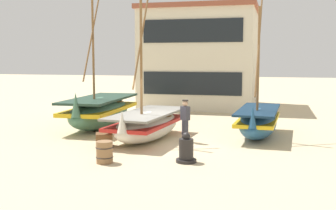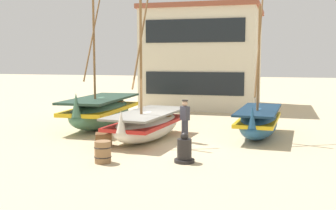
{
  "view_description": "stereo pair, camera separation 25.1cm",
  "coord_description": "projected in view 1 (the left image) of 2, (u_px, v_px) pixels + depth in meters",
  "views": [
    {
      "loc": [
        4.24,
        -15.22,
        3.29
      ],
      "look_at": [
        0.0,
        1.0,
        1.4
      ],
      "focal_mm": 44.13,
      "sensor_mm": 36.0,
      "label": 1
    },
    {
      "loc": [
        4.48,
        -15.16,
        3.29
      ],
      "look_at": [
        0.0,
        1.0,
        1.4
      ],
      "focal_mm": 44.13,
      "sensor_mm": 36.0,
      "label": 2
    }
  ],
  "objects": [
    {
      "name": "capstan_winch",
      "position": [
        186.0,
        151.0,
        13.12
      ],
      "size": [
        0.66,
        0.66,
        0.96
      ],
      "color": "black",
      "rests_on": "ground"
    },
    {
      "name": "fishing_boat_far_right",
      "position": [
        147.0,
        124.0,
        16.73
      ],
      "size": [
        2.31,
        5.04,
        5.85
      ],
      "color": "silver",
      "rests_on": "ground"
    },
    {
      "name": "ground_plane",
      "position": [
        162.0,
        143.0,
        16.07
      ],
      "size": [
        120.0,
        120.0,
        0.0
      ],
      "primitive_type": "plane",
      "color": "#CCB78E"
    },
    {
      "name": "fishing_boat_near_left",
      "position": [
        258.0,
        121.0,
        17.36
      ],
      "size": [
        1.79,
        4.76,
        5.94
      ],
      "color": "#23517A",
      "rests_on": "ground"
    },
    {
      "name": "wooden_barrel",
      "position": [
        104.0,
        152.0,
        13.02
      ],
      "size": [
        0.56,
        0.56,
        0.7
      ],
      "color": "olive",
      "rests_on": "ground"
    },
    {
      "name": "fisherman_by_hull",
      "position": [
        185.0,
        121.0,
        16.27
      ],
      "size": [
        0.42,
        0.39,
        1.68
      ],
      "color": "#33333D",
      "rests_on": "ground"
    },
    {
      "name": "cargo_crate",
      "position": [
        104.0,
        140.0,
        15.48
      ],
      "size": [
        0.81,
        0.81,
        0.51
      ],
      "primitive_type": "cube",
      "rotation": [
        0.0,
        0.0,
        0.43
      ],
      "color": "brown",
      "rests_on": "ground"
    },
    {
      "name": "fishing_boat_centre_large",
      "position": [
        100.0,
        111.0,
        19.6
      ],
      "size": [
        2.33,
        5.69,
        6.83
      ],
      "color": "#427056",
      "rests_on": "ground"
    },
    {
      "name": "harbor_building_main",
      "position": [
        202.0,
        57.0,
        28.56
      ],
      "size": [
        7.62,
        7.19,
        6.72
      ],
      "color": "beige",
      "rests_on": "ground"
    }
  ]
}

